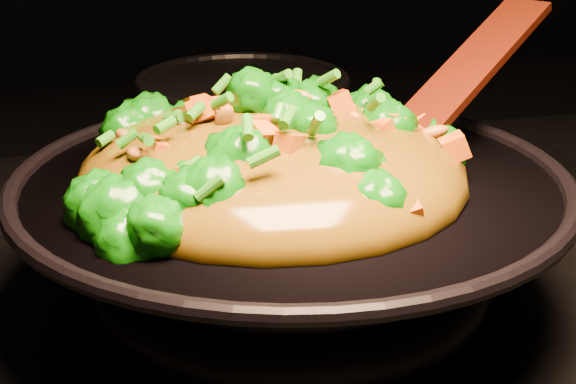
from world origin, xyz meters
name	(u,v)px	position (x,y,z in m)	size (l,w,h in m)	color
wok	(291,249)	(-0.03, -0.04, 0.96)	(0.45, 0.45, 0.13)	black
stir_fry	(272,118)	(-0.04, -0.04, 1.08)	(0.32, 0.32, 0.11)	#0F7008
spatula	(450,90)	(0.13, 0.01, 1.08)	(0.31, 0.05, 0.01)	#391406
back_pot	(244,131)	(0.00, 0.28, 0.97)	(0.24, 0.24, 0.14)	black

